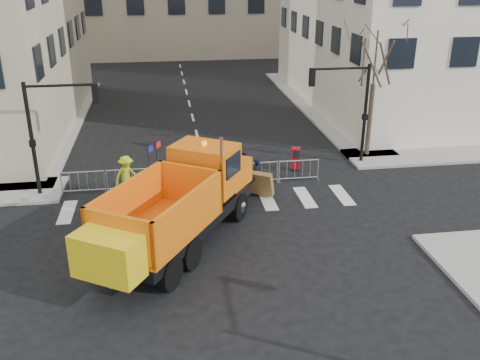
{
  "coord_description": "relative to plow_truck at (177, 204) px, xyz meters",
  "views": [
    {
      "loc": [
        -2.09,
        -16.62,
        10.3
      ],
      "look_at": [
        0.77,
        2.5,
        2.31
      ],
      "focal_mm": 40.0,
      "sensor_mm": 36.0,
      "label": 1
    }
  ],
  "objects": [
    {
      "name": "cop_b",
      "position": [
        2.2,
        3.56,
        -1.0
      ],
      "size": [
        1.04,
        0.99,
        1.69
      ],
      "primitive_type": "imported",
      "rotation": [
        0.0,
        0.0,
        2.54
      ],
      "color": "black",
      "rests_on": "ground"
    },
    {
      "name": "sidewalk_back",
      "position": [
        1.75,
        6.82,
        -1.77
      ],
      "size": [
        64.0,
        5.0,
        0.15
      ],
      "primitive_type": "cube",
      "color": "gray",
      "rests_on": "ground"
    },
    {
      "name": "newspaper_box",
      "position": [
        6.42,
        7.26,
        -1.14
      ],
      "size": [
        0.54,
        0.5,
        1.1
      ],
      "primitive_type": "cube",
      "rotation": [
        0.0,
        0.0,
        -0.26
      ],
      "color": "#9D0C13",
      "rests_on": "sidewalk_back"
    },
    {
      "name": "street_tree",
      "position": [
        10.95,
        8.82,
        1.91
      ],
      "size": [
        3.0,
        3.0,
        7.5
      ],
      "primitive_type": null,
      "color": "#382B21",
      "rests_on": "ground"
    },
    {
      "name": "cop_a",
      "position": [
        3.92,
        4.98,
        -1.04
      ],
      "size": [
        0.69,
        0.59,
        1.61
      ],
      "primitive_type": "imported",
      "rotation": [
        0.0,
        0.0,
        3.56
      ],
      "color": "black",
      "rests_on": "ground"
    },
    {
      "name": "cop_c",
      "position": [
        3.32,
        4.94,
        -0.86
      ],
      "size": [
        1.24,
        1.0,
        1.97
      ],
      "primitive_type": "imported",
      "rotation": [
        0.0,
        0.0,
        3.68
      ],
      "color": "black",
      "rests_on": "ground"
    },
    {
      "name": "ground",
      "position": [
        1.75,
        -1.68,
        -1.84
      ],
      "size": [
        120.0,
        120.0,
        0.0
      ],
      "primitive_type": "plane",
      "color": "black",
      "rests_on": "ground"
    },
    {
      "name": "crowd_barriers",
      "position": [
        1.0,
        5.92,
        -1.29
      ],
      "size": [
        12.6,
        0.6,
        1.1
      ],
      "primitive_type": null,
      "color": "#9EA0A5",
      "rests_on": "ground"
    },
    {
      "name": "traffic_light_left",
      "position": [
        -6.25,
        5.82,
        0.86
      ],
      "size": [
        0.18,
        0.18,
        5.4
      ],
      "primitive_type": "cylinder",
      "color": "black",
      "rests_on": "ground"
    },
    {
      "name": "traffic_light_right",
      "position": [
        10.25,
        7.82,
        0.86
      ],
      "size": [
        0.18,
        0.18,
        5.4
      ],
      "primitive_type": "cylinder",
      "color": "black",
      "rests_on": "ground"
    },
    {
      "name": "worker",
      "position": [
        -2.15,
        5.12,
        -0.76
      ],
      "size": [
        1.39,
        1.26,
        1.87
      ],
      "primitive_type": "imported",
      "rotation": [
        0.0,
        0.0,
        0.62
      ],
      "color": "#BED418",
      "rests_on": "sidewalk_back"
    },
    {
      "name": "plow_truck",
      "position": [
        0.0,
        0.0,
        0.0
      ],
      "size": [
        8.1,
        10.54,
        4.14
      ],
      "rotation": [
        0.0,
        0.0,
        1.01
      ],
      "color": "black",
      "rests_on": "ground"
    }
  ]
}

